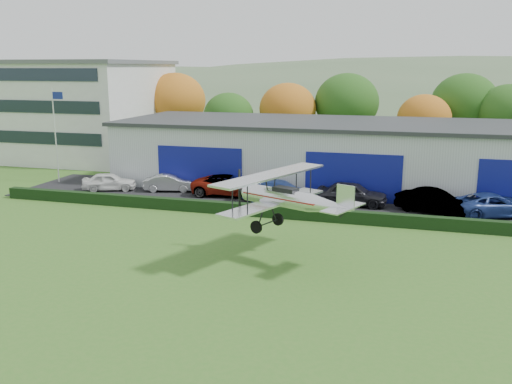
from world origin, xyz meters
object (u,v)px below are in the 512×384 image
(car_1, at_px, (170,183))
(car_5, at_px, (433,202))
(car_0, at_px, (109,181))
(car_2, at_px, (229,185))
(office_block, at_px, (65,109))
(car_6, at_px, (493,205))
(flagpole, at_px, (56,127))
(car_4, at_px, (352,194))
(biplane, at_px, (287,197))
(hangar, at_px, (361,154))
(car_3, at_px, (280,192))

(car_1, xyz_separation_m, car_5, (19.96, -1.41, 0.15))
(car_0, distance_m, car_2, 9.85)
(office_block, bearing_deg, car_6, -19.09)
(flagpole, xyz_separation_m, car_4, (25.01, -1.23, -3.90))
(flagpole, distance_m, car_0, 7.24)
(flagpole, height_order, car_4, flagpole)
(car_2, distance_m, car_4, 9.43)
(car_1, bearing_deg, biplane, -151.50)
(car_0, bearing_deg, car_4, -110.34)
(car_4, bearing_deg, biplane, 172.86)
(car_4, bearing_deg, car_6, -91.13)
(flagpole, relative_size, car_6, 1.45)
(car_5, distance_m, car_6, 3.81)
(car_5, height_order, car_6, car_5)
(car_4, distance_m, biplane, 12.93)
(hangar, height_order, car_4, hangar)
(car_0, xyz_separation_m, car_6, (28.54, -0.02, 0.05))
(car_0, bearing_deg, office_block, 21.80)
(car_5, bearing_deg, office_block, 92.61)
(flagpole, bearing_deg, hangar, 13.51)
(office_block, relative_size, car_5, 4.16)
(car_4, bearing_deg, hangar, 2.67)
(car_0, height_order, car_2, car_2)
(car_0, height_order, car_5, car_5)
(flagpole, xyz_separation_m, car_3, (19.89, -1.88, -3.92))
(car_4, xyz_separation_m, biplane, (-1.94, -12.54, 2.49))
(hangar, relative_size, car_2, 7.15)
(car_2, xyz_separation_m, biplane, (7.48, -12.96, 2.54))
(flagpole, height_order, car_0, flagpole)
(car_1, bearing_deg, car_4, -107.43)
(car_5, bearing_deg, car_2, 109.16)
(office_block, relative_size, car_2, 3.63)
(car_3, bearing_deg, hangar, -34.53)
(car_4, height_order, car_5, car_4)
(car_3, relative_size, car_5, 1.13)
(car_1, bearing_deg, car_3, -112.70)
(office_block, height_order, car_2, office_block)
(flagpole, distance_m, car_2, 16.10)
(hangar, relative_size, car_5, 8.19)
(car_4, bearing_deg, office_block, 68.42)
(car_2, xyz_separation_m, car_5, (14.94, -1.23, 0.03))
(office_block, height_order, flagpole, office_block)
(car_1, distance_m, car_6, 23.77)
(office_block, height_order, car_0, office_block)
(office_block, relative_size, car_0, 4.94)
(office_block, relative_size, car_6, 3.74)
(car_3, height_order, car_4, car_4)
(flagpole, xyz_separation_m, car_2, (15.59, -0.81, -3.95))
(hangar, height_order, car_3, hangar)
(hangar, xyz_separation_m, car_2, (-9.29, -6.79, -1.82))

